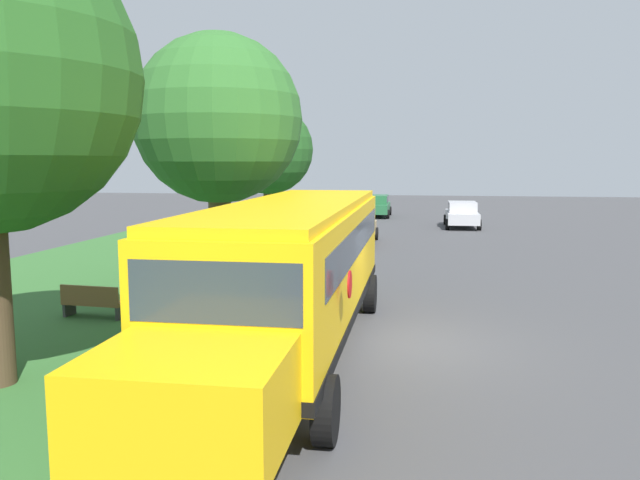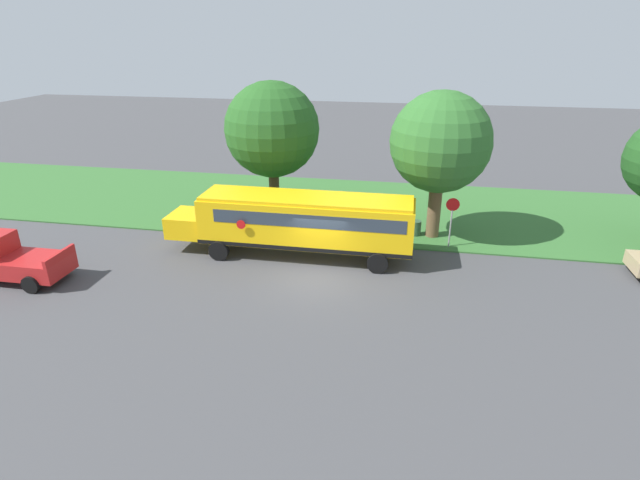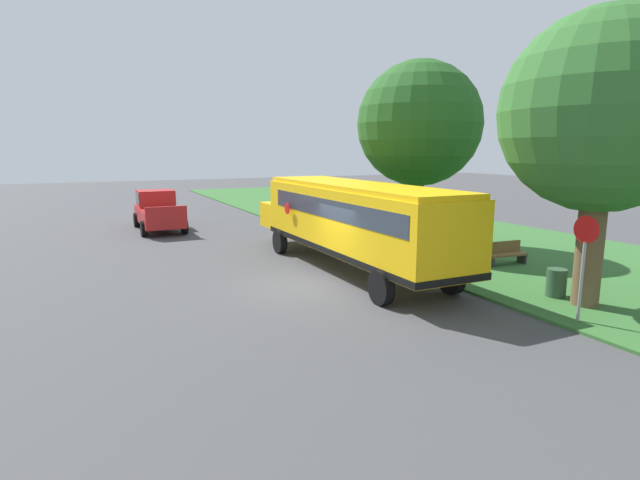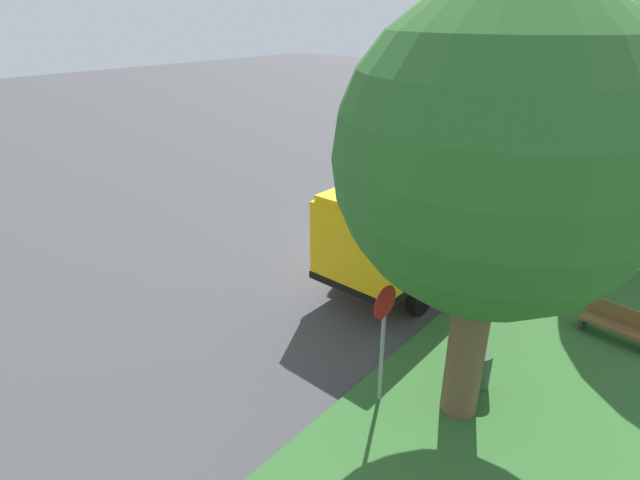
% 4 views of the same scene
% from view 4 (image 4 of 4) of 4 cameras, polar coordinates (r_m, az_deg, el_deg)
% --- Properties ---
extents(ground_plane, '(120.00, 120.00, 0.00)m').
position_cam_4_polar(ground_plane, '(17.46, 6.05, -0.36)').
color(ground_plane, '#424244').
extents(school_bus, '(2.85, 12.42, 3.16)m').
position_cam_4_polar(school_bus, '(16.68, 15.04, 4.83)').
color(school_bus, yellow).
rests_on(school_bus, ground).
extents(pickup_truck, '(2.28, 5.40, 2.10)m').
position_cam_4_polar(pickup_truck, '(30.11, 17.73, 11.57)').
color(pickup_truck, '#B21E1E').
rests_on(pickup_truck, ground).
extents(oak_tree_roadside_mid, '(5.24, 5.24, 7.90)m').
position_cam_4_polar(oak_tree_roadside_mid, '(8.59, 19.70, 8.81)').
color(oak_tree_roadside_mid, brown).
rests_on(oak_tree_roadside_mid, ground).
extents(stop_sign, '(0.08, 0.68, 2.74)m').
position_cam_4_polar(stop_sign, '(9.86, 7.23, -10.37)').
color(stop_sign, gray).
rests_on(stop_sign, ground).
extents(park_bench, '(1.64, 0.63, 0.92)m').
position_cam_4_polar(park_bench, '(14.18, 30.93, -8.32)').
color(park_bench, brown).
rests_on(park_bench, ground).
extents(trash_bin, '(0.56, 0.56, 0.90)m').
position_cam_4_polar(trash_bin, '(11.43, 17.50, -13.94)').
color(trash_bin, '#2D4C33').
rests_on(trash_bin, ground).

